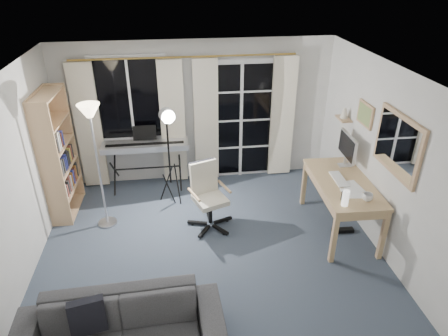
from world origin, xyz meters
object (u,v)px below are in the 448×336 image
Objects in this scene: torchiere_lamp at (92,131)px; keyboard_piano at (145,147)px; bookshelf at (56,159)px; desk at (343,188)px; mug at (368,196)px; sofa at (118,325)px; office_chair at (207,189)px; studio_light at (168,127)px; monitor at (347,147)px.

torchiere_lamp is 1.35m from keyboard_piano.
bookshelf is at bearing -157.01° from keyboard_piano.
mug reaches higher than desk.
bookshelf is 1.35× the size of keyboard_piano.
sofa is at bearing -79.46° from torchiere_lamp.
office_chair reaches higher than desk.
torchiere_lamp is 3.65m from mug.
desk is (2.75, -1.53, -0.08)m from keyboard_piano.
bookshelf is 14.76× the size of mug.
keyboard_piano is 0.69× the size of sofa.
office_chair reaches higher than mug.
sofa is (-0.16, -3.25, -0.37)m from keyboard_piano.
studio_light is 1.11× the size of desk.
sofa is at bearing -118.49° from studio_light.
torchiere_lamp is 1.75m from office_chair.
keyboard_piano is (0.58, 0.98, -0.73)m from torchiere_lamp.
bookshelf reaches higher than studio_light.
office_chair is (0.50, -0.58, -0.75)m from studio_light.
torchiere_lamp reaches higher than desk.
office_chair is at bearing -14.11° from bookshelf.
studio_light is 2.62m from monitor.
office_chair is (2.15, -0.61, -0.33)m from bookshelf.
bookshelf is 1.95× the size of office_chair.
desk is at bearing -12.24° from bookshelf.
office_chair is (0.89, -1.14, -0.20)m from keyboard_piano.
keyboard_piano is at bearing 108.01° from studio_light.
keyboard_piano is 0.88m from studio_light.
keyboard_piano is at bearing 59.26° from torchiere_lamp.
studio_light is 2.62m from desk.
desk is (4.00, -1.00, -0.21)m from bookshelf.
monitor is (2.95, -1.08, 0.31)m from keyboard_piano.
studio_light reaches higher than mug.
torchiere_lamp is 1.13× the size of studio_light.
torchiere_lamp is at bearing 98.53° from sofa.
bookshelf is at bearing 174.58° from monitor.
bookshelf reaches higher than monitor.
torchiere_lamp reaches higher than monitor.
studio_light is 12.80× the size of mug.
studio_light is (1.65, -0.03, 0.42)m from bookshelf.
sofa is at bearing -92.79° from keyboard_piano.
mug is at bearing 19.92° from sofa.
office_chair is 1.90m from desk.
studio_light reaches higher than desk.
bookshelf is 1.70m from studio_light.
studio_light reaches higher than office_chair.
desk is 0.63m from monitor.
bookshelf reaches higher than sofa.
bookshelf is 2.26m from office_chair.
torchiere_lamp is 1.25× the size of desk.
sofa is (-3.11, -2.16, -0.68)m from monitor.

